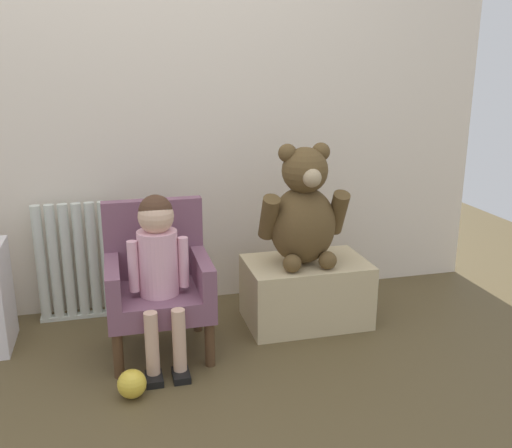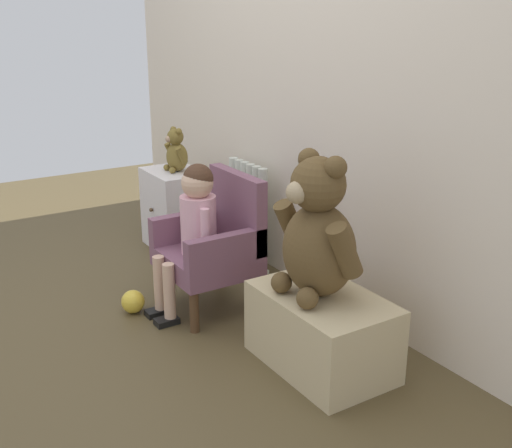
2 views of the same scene
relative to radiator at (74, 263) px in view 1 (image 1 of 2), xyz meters
name	(u,v)px [view 1 (image 1 of 2)]	position (x,y,z in m)	size (l,w,h in m)	color
ground_plane	(166,424)	(0.34, -1.00, -0.30)	(6.00, 6.00, 0.00)	brown
back_wall	(131,74)	(0.34, 0.12, 0.90)	(3.80, 0.05, 2.40)	beige
radiator	(74,263)	(0.00, 0.00, 0.00)	(0.37, 0.05, 0.60)	silver
child_armchair	(158,280)	(0.38, -0.42, 0.03)	(0.45, 0.41, 0.66)	#784D62
child_figure	(158,256)	(0.38, -0.53, 0.18)	(0.25, 0.35, 0.73)	#E5A9BB
low_bench	(306,291)	(1.11, -0.33, -0.14)	(0.59, 0.38, 0.32)	#C6B285
large_teddy_bear	(303,212)	(1.08, -0.34, 0.28)	(0.42, 0.30, 0.58)	brown
toy_ball	(132,384)	(0.23, -0.80, -0.24)	(0.11, 0.11, 0.11)	gold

